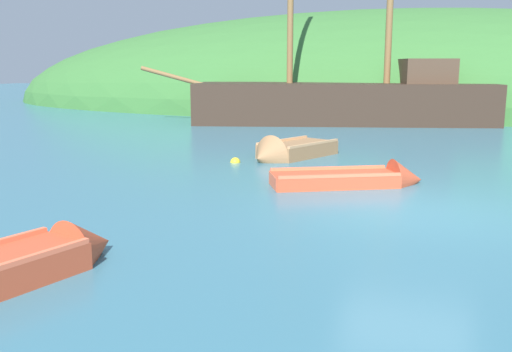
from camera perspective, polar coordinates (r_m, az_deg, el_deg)
The scene contains 7 objects.
ground_plane at distance 10.95m, azimuth 15.28°, elevation -3.39°, with size 120.00×120.00×0.00m, color teal.
shore_hill at distance 38.97m, azimuth 13.00°, elevation 6.87°, with size 55.02×23.97×12.30m, color #387033.
sailing_ship at distance 26.94m, azimuth 8.91°, elevation 6.78°, with size 16.17×7.06×13.00m.
rowboat_center at distance 7.78m, azimuth -23.77°, elevation -8.89°, with size 1.93×3.70×0.92m.
rowboat_near_dock at distance 13.00m, azimuth 10.25°, elevation -0.51°, with size 3.55×2.43×0.99m.
rowboat_outer_left at distance 16.54m, azimuth 3.16°, elevation 2.30°, with size 2.34×3.21×1.19m.
buoy_yellow at distance 15.80m, azimuth -2.09°, elevation 1.37°, with size 0.28×0.28×0.28m, color yellow.
Camera 1 is at (0.42, -10.61, 2.66)m, focal length 39.90 mm.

